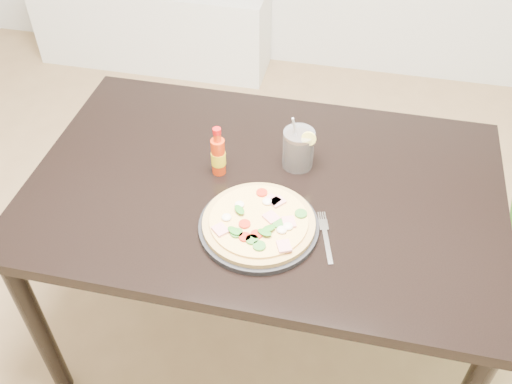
% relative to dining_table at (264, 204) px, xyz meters
% --- Properties ---
extents(dining_table, '(1.40, 0.90, 0.75)m').
position_rel_dining_table_xyz_m(dining_table, '(0.00, 0.00, 0.00)').
color(dining_table, black).
rests_on(dining_table, ground).
extents(plate, '(0.33, 0.33, 0.02)m').
position_rel_dining_table_xyz_m(plate, '(0.02, -0.18, 0.09)').
color(plate, black).
rests_on(plate, dining_table).
extents(pizza, '(0.31, 0.31, 0.03)m').
position_rel_dining_table_xyz_m(pizza, '(0.02, -0.18, 0.11)').
color(pizza, tan).
rests_on(pizza, plate).
extents(hot_sauce_bottle, '(0.04, 0.04, 0.16)m').
position_rel_dining_table_xyz_m(hot_sauce_bottle, '(-0.15, 0.02, 0.15)').
color(hot_sauce_bottle, red).
rests_on(hot_sauce_bottle, dining_table).
extents(cola_cup, '(0.10, 0.10, 0.18)m').
position_rel_dining_table_xyz_m(cola_cup, '(0.08, 0.11, 0.14)').
color(cola_cup, black).
rests_on(cola_cup, dining_table).
extents(fork, '(0.07, 0.19, 0.00)m').
position_rel_dining_table_xyz_m(fork, '(0.20, -0.17, 0.09)').
color(fork, silver).
rests_on(fork, dining_table).
extents(media_console, '(1.40, 0.34, 0.50)m').
position_rel_dining_table_xyz_m(media_console, '(-1.06, 1.76, -0.42)').
color(media_console, white).
rests_on(media_console, ground).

